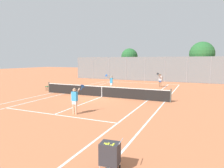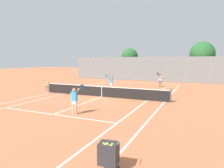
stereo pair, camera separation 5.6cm
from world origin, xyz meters
TOP-DOWN VIEW (x-y plane):
  - ground_plane at (0.00, 0.00)m, footprint 120.00×120.00m
  - court_line_markings at (0.00, 0.00)m, footprint 11.10×23.90m
  - tennis_net at (0.00, 0.00)m, footprint 12.00×0.10m
  - ball_cart at (5.60, -10.61)m, footprint 0.68×0.55m
  - player_near_side at (1.12, -5.82)m, footprint 0.65×0.74m
  - player_far_left at (-0.59, 3.47)m, footprint 0.86×0.68m
  - player_far_right at (3.58, 8.53)m, footprint 0.61×0.77m
  - loose_tennis_ball_0 at (1.03, -0.67)m, footprint 0.07×0.07m
  - loose_tennis_ball_1 at (5.03, 9.24)m, footprint 0.07×0.07m
  - loose_tennis_ball_2 at (-0.23, -2.59)m, footprint 0.07×0.07m
  - loose_tennis_ball_3 at (-1.87, 7.88)m, footprint 0.07×0.07m
  - courtside_bench at (-7.07, 1.56)m, footprint 0.36×1.50m
  - back_fence at (-0.00, 15.04)m, footprint 24.87×0.08m
  - tree_behind_left at (-3.52, 17.58)m, footprint 2.85×2.85m
  - tree_behind_right at (8.11, 16.92)m, footprint 3.58×3.58m

SIDE VIEW (x-z plane):
  - ground_plane at x=0.00m, z-range 0.00..0.00m
  - court_line_markings at x=0.00m, z-range 0.00..0.01m
  - loose_tennis_ball_0 at x=1.03m, z-range 0.00..0.07m
  - loose_tennis_ball_1 at x=5.03m, z-range 0.00..0.07m
  - loose_tennis_ball_2 at x=-0.23m, z-range 0.00..0.07m
  - loose_tennis_ball_3 at x=-1.87m, z-range 0.00..0.07m
  - courtside_bench at x=-7.07m, z-range 0.18..0.64m
  - tennis_net at x=0.00m, z-range -0.03..1.04m
  - ball_cart at x=5.60m, z-range 0.05..1.01m
  - player_near_side at x=1.12m, z-range 0.04..1.81m
  - player_far_left at x=-0.59m, z-range 0.04..1.81m
  - player_far_right at x=3.58m, z-range 0.04..1.81m
  - back_fence at x=0.00m, z-range 0.00..3.78m
  - tree_behind_left at x=-3.52m, z-range 1.10..6.37m
  - tree_behind_right at x=8.11m, z-range 1.07..7.03m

